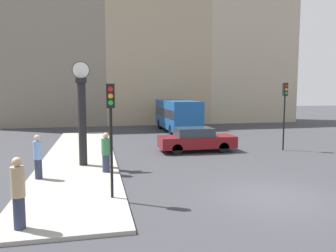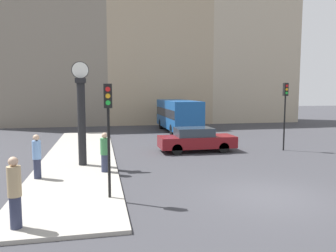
{
  "view_description": "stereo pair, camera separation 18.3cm",
  "coord_description": "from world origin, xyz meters",
  "px_view_note": "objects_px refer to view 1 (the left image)",
  "views": [
    {
      "loc": [
        -5.71,
        -9.74,
        3.53
      ],
      "look_at": [
        -1.64,
        8.83,
        1.5
      ],
      "focal_mm": 35.0,
      "sensor_mm": 36.0,
      "label": 1
    },
    {
      "loc": [
        -5.53,
        -9.78,
        3.53
      ],
      "look_at": [
        -1.64,
        8.83,
        1.5
      ],
      "focal_mm": 35.0,
      "sensor_mm": 36.0,
      "label": 2
    }
  ],
  "objects_px": {
    "pedestrian_green_hoodie": "(106,152)",
    "traffic_light_near": "(111,117)",
    "pedestrian_blue_stripe": "(38,156)",
    "traffic_light_far": "(285,102)",
    "pedestrian_tan_coat": "(18,193)",
    "street_clock": "(82,116)",
    "sedan_car": "(196,140)",
    "bus_distant": "(177,114)"
  },
  "relations": [
    {
      "from": "traffic_light_near",
      "to": "bus_distant",
      "type": "bearing_deg",
      "value": 69.56
    },
    {
      "from": "traffic_light_near",
      "to": "pedestrian_green_hoodie",
      "type": "xyz_separation_m",
      "value": [
        -0.08,
        3.47,
        -1.78
      ]
    },
    {
      "from": "traffic_light_near",
      "to": "street_clock",
      "type": "height_order",
      "value": "street_clock"
    },
    {
      "from": "sedan_car",
      "to": "bus_distant",
      "type": "bearing_deg",
      "value": 82.84
    },
    {
      "from": "sedan_car",
      "to": "pedestrian_green_hoodie",
      "type": "distance_m",
      "value": 6.83
    },
    {
      "from": "pedestrian_green_hoodie",
      "to": "pedestrian_blue_stripe",
      "type": "bearing_deg",
      "value": -168.14
    },
    {
      "from": "traffic_light_far",
      "to": "pedestrian_blue_stripe",
      "type": "bearing_deg",
      "value": -162.58
    },
    {
      "from": "sedan_car",
      "to": "street_clock",
      "type": "bearing_deg",
      "value": -156.48
    },
    {
      "from": "sedan_car",
      "to": "traffic_light_near",
      "type": "distance_m",
      "value": 9.57
    },
    {
      "from": "sedan_car",
      "to": "traffic_light_near",
      "type": "relative_size",
      "value": 1.21
    },
    {
      "from": "street_clock",
      "to": "pedestrian_tan_coat",
      "type": "height_order",
      "value": "street_clock"
    },
    {
      "from": "pedestrian_blue_stripe",
      "to": "bus_distant",
      "type": "bearing_deg",
      "value": 57.46
    },
    {
      "from": "bus_distant",
      "to": "pedestrian_tan_coat",
      "type": "distance_m",
      "value": 21.08
    },
    {
      "from": "traffic_light_near",
      "to": "pedestrian_blue_stripe",
      "type": "distance_m",
      "value": 4.34
    },
    {
      "from": "traffic_light_far",
      "to": "pedestrian_blue_stripe",
      "type": "height_order",
      "value": "traffic_light_far"
    },
    {
      "from": "bus_distant",
      "to": "pedestrian_tan_coat",
      "type": "xyz_separation_m",
      "value": [
        -8.78,
        -19.16,
        -0.52
      ]
    },
    {
      "from": "traffic_light_far",
      "to": "pedestrian_tan_coat",
      "type": "distance_m",
      "value": 15.78
    },
    {
      "from": "sedan_car",
      "to": "pedestrian_tan_coat",
      "type": "relative_size",
      "value": 2.43
    },
    {
      "from": "sedan_car",
      "to": "street_clock",
      "type": "xyz_separation_m",
      "value": [
        -6.31,
        -2.75,
        1.67
      ]
    },
    {
      "from": "street_clock",
      "to": "pedestrian_tan_coat",
      "type": "relative_size",
      "value": 2.61
    },
    {
      "from": "sedan_car",
      "to": "pedestrian_tan_coat",
      "type": "xyz_separation_m",
      "value": [
        -7.59,
        -9.71,
        0.33
      ]
    },
    {
      "from": "traffic_light_near",
      "to": "pedestrian_tan_coat",
      "type": "bearing_deg",
      "value": -140.49
    },
    {
      "from": "traffic_light_near",
      "to": "pedestrian_green_hoodie",
      "type": "distance_m",
      "value": 3.9
    },
    {
      "from": "bus_distant",
      "to": "street_clock",
      "type": "relative_size",
      "value": 1.66
    },
    {
      "from": "pedestrian_green_hoodie",
      "to": "pedestrian_tan_coat",
      "type": "distance_m",
      "value": 5.88
    },
    {
      "from": "pedestrian_tan_coat",
      "to": "bus_distant",
      "type": "bearing_deg",
      "value": 65.38
    },
    {
      "from": "traffic_light_far",
      "to": "pedestrian_blue_stripe",
      "type": "xyz_separation_m",
      "value": [
        -13.17,
        -4.13,
        -1.86
      ]
    },
    {
      "from": "traffic_light_near",
      "to": "traffic_light_far",
      "type": "distance_m",
      "value": 12.62
    },
    {
      "from": "pedestrian_green_hoodie",
      "to": "traffic_light_near",
      "type": "bearing_deg",
      "value": -88.6
    },
    {
      "from": "street_clock",
      "to": "pedestrian_tan_coat",
      "type": "distance_m",
      "value": 7.21
    },
    {
      "from": "sedan_car",
      "to": "pedestrian_blue_stripe",
      "type": "relative_size",
      "value": 2.54
    },
    {
      "from": "street_clock",
      "to": "sedan_car",
      "type": "bearing_deg",
      "value": 23.52
    },
    {
      "from": "traffic_light_near",
      "to": "pedestrian_green_hoodie",
      "type": "relative_size",
      "value": 2.17
    },
    {
      "from": "traffic_light_far",
      "to": "pedestrian_tan_coat",
      "type": "relative_size",
      "value": 2.21
    },
    {
      "from": "traffic_light_near",
      "to": "pedestrian_green_hoodie",
      "type": "height_order",
      "value": "traffic_light_near"
    },
    {
      "from": "bus_distant",
      "to": "pedestrian_tan_coat",
      "type": "bearing_deg",
      "value": -114.62
    },
    {
      "from": "sedan_car",
      "to": "street_clock",
      "type": "distance_m",
      "value": 7.08
    },
    {
      "from": "street_clock",
      "to": "pedestrian_blue_stripe",
      "type": "bearing_deg",
      "value": -127.76
    },
    {
      "from": "sedan_car",
      "to": "pedestrian_tan_coat",
      "type": "distance_m",
      "value": 12.33
    },
    {
      "from": "sedan_car",
      "to": "traffic_light_near",
      "type": "bearing_deg",
      "value": -123.98
    },
    {
      "from": "traffic_light_far",
      "to": "pedestrian_green_hoodie",
      "type": "height_order",
      "value": "traffic_light_far"
    },
    {
      "from": "traffic_light_far",
      "to": "pedestrian_green_hoodie",
      "type": "relative_size",
      "value": 2.39
    }
  ]
}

